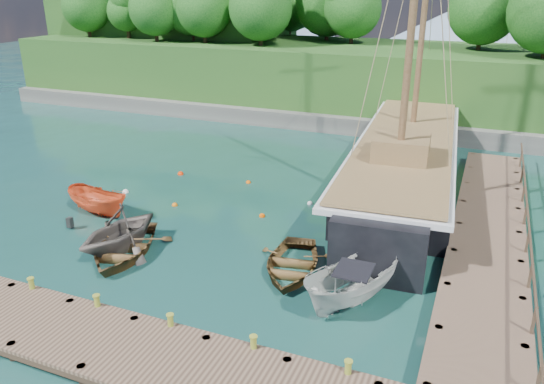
{
  "coord_description": "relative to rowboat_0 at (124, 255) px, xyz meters",
  "views": [
    {
      "loc": [
        10.67,
        -17.35,
        11.15
      ],
      "look_at": [
        1.86,
        4.0,
        2.0
      ],
      "focal_mm": 35.0,
      "sensor_mm": 36.0,
      "label": 1
    }
  ],
  "objects": [
    {
      "name": "ground",
      "position": [
        3.23,
        0.75,
        0.0
      ],
      "size": [
        160.0,
        160.0,
        0.0
      ],
      "primitive_type": "plane",
      "color": "#143C2F",
      "rests_on": "ground"
    },
    {
      "name": "dock_near",
      "position": [
        5.23,
        -5.75,
        0.43
      ],
      "size": [
        20.0,
        3.2,
        1.1
      ],
      "color": "#463327",
      "rests_on": "ground"
    },
    {
      "name": "dock_east",
      "position": [
        14.73,
        7.75,
        0.43
      ],
      "size": [
        3.2,
        24.0,
        1.1
      ],
      "color": "#463327",
      "rests_on": "ground"
    },
    {
      "name": "bollard_0",
      "position": [
        -0.77,
        -4.35,
        0.0
      ],
      "size": [
        0.26,
        0.26,
        0.45
      ],
      "primitive_type": "cylinder",
      "color": "olive",
      "rests_on": "ground"
    },
    {
      "name": "bollard_1",
      "position": [
        2.23,
        -4.35,
        0.0
      ],
      "size": [
        0.26,
        0.26,
        0.45
      ],
      "primitive_type": "cylinder",
      "color": "olive",
      "rests_on": "ground"
    },
    {
      "name": "bollard_2",
      "position": [
        5.23,
        -4.35,
        0.0
      ],
      "size": [
        0.26,
        0.26,
        0.45
      ],
      "primitive_type": "cylinder",
      "color": "olive",
      "rests_on": "ground"
    },
    {
      "name": "bollard_3",
      "position": [
        8.23,
        -4.35,
        0.0
      ],
      "size": [
        0.26,
        0.26,
        0.45
      ],
      "primitive_type": "cylinder",
      "color": "olive",
      "rests_on": "ground"
    },
    {
      "name": "rowboat_0",
      "position": [
        0.0,
        0.0,
        0.0
      ],
      "size": [
        4.52,
        5.52,
        1.0
      ],
      "primitive_type": "imported",
      "rotation": [
        0.0,
        0.0,
        0.25
      ],
      "color": "brown",
      "rests_on": "ground"
    },
    {
      "name": "rowboat_1",
      "position": [
        -0.41,
        0.3,
        0.0
      ],
      "size": [
        4.34,
        4.82,
        2.24
      ],
      "primitive_type": "imported",
      "rotation": [
        0.0,
        0.0,
        -0.17
      ],
      "color": "#5B524C",
      "rests_on": "ground"
    },
    {
      "name": "rowboat_2",
      "position": [
        7.3,
        1.49,
        0.0
      ],
      "size": [
        3.91,
        4.95,
        0.92
      ],
      "primitive_type": "imported",
      "rotation": [
        0.0,
        0.0,
        0.17
      ],
      "color": "brown",
      "rests_on": "ground"
    },
    {
      "name": "motorboat_orange",
      "position": [
        -3.92,
        3.18,
        0.0
      ],
      "size": [
        4.22,
        2.24,
        1.55
      ],
      "primitive_type": "imported",
      "rotation": [
        0.0,
        0.0,
        1.38
      ],
      "color": "#EA5728",
      "rests_on": "ground"
    },
    {
      "name": "cabin_boat_white",
      "position": [
        10.23,
        0.11,
        0.0
      ],
      "size": [
        3.65,
        5.19,
        1.88
      ],
      "primitive_type": "imported",
      "rotation": [
        0.0,
        0.0,
        -0.42
      ],
      "color": "silver",
      "rests_on": "ground"
    },
    {
      "name": "schooner",
      "position": [
        9.92,
        13.14,
        1.22
      ],
      "size": [
        6.92,
        29.52,
        21.97
      ],
      "rotation": [
        0.0,
        0.0,
        0.07
      ],
      "color": "black",
      "rests_on": "ground"
    },
    {
      "name": "mooring_buoy_0",
      "position": [
        -4.53,
        6.14,
        0.0
      ],
      "size": [
        0.36,
        0.36,
        0.36
      ],
      "primitive_type": "sphere",
      "color": "white",
      "rests_on": "ground"
    },
    {
      "name": "mooring_buoy_1",
      "position": [
        -0.9,
        5.59,
        0.0
      ],
      "size": [
        0.31,
        0.31,
        0.31
      ],
      "primitive_type": "sphere",
      "color": "orange",
      "rests_on": "ground"
    },
    {
      "name": "mooring_buoy_2",
      "position": [
        4.0,
        6.06,
        0.0
      ],
      "size": [
        0.31,
        0.31,
        0.31
      ],
      "primitive_type": "sphere",
      "color": "#DA4D00",
      "rests_on": "ground"
    },
    {
      "name": "mooring_buoy_3",
      "position": [
        5.74,
        8.57,
        0.0
      ],
      "size": [
        0.3,
        0.3,
        0.3
      ],
      "primitive_type": "sphere",
      "color": "white",
      "rests_on": "ground"
    },
    {
      "name": "mooring_buoy_4",
      "position": [
        -3.25,
        9.99,
        0.0
      ],
      "size": [
        0.37,
        0.37,
        0.37
      ],
      "primitive_type": "sphere",
      "color": "red",
      "rests_on": "ground"
    },
    {
      "name": "mooring_buoy_5",
      "position": [
        1.29,
        10.26,
        0.0
      ],
      "size": [
        0.29,
        0.29,
        0.29
      ],
      "primitive_type": "sphere",
      "color": "#F15C03",
      "rests_on": "ground"
    },
    {
      "name": "headland",
      "position": [
        -9.65,
        32.12,
        5.54
      ],
      "size": [
        51.0,
        19.31,
        12.9
      ],
      "color": "#474744",
      "rests_on": "ground"
    },
    {
      "name": "distant_ridge",
      "position": [
        7.53,
        70.75,
        4.35
      ],
      "size": [
        117.0,
        40.0,
        10.0
      ],
      "color": "#728CA5",
      "rests_on": "ground"
    }
  ]
}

